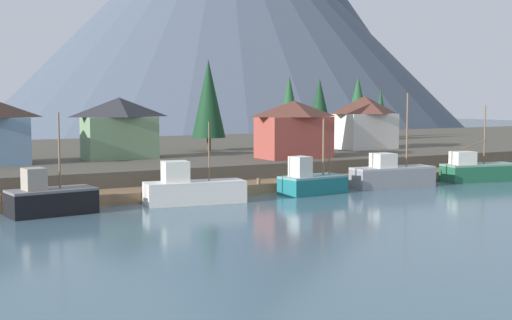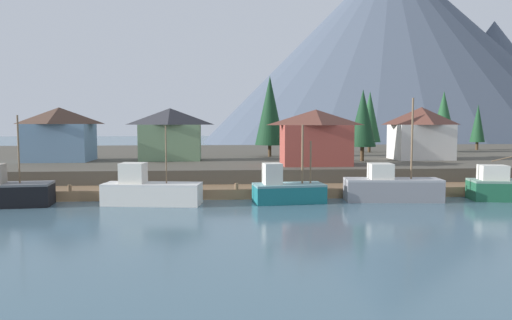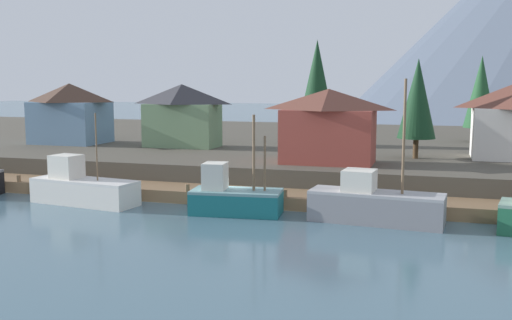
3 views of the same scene
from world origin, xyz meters
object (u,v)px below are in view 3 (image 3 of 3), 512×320
(house_blue, at_px, (70,113))
(house_green, at_px, (182,115))
(fishing_boat_teal, at_px, (234,198))
(fishing_boat_grey, at_px, (374,204))
(house_red, at_px, (328,126))
(conifer_near_left, at_px, (317,85))
(conifer_back_left, at_px, (417,99))
(fishing_boat_white, at_px, (82,188))
(conifer_mid_right, at_px, (481,92))

(house_blue, relative_size, house_green, 1.00)
(fishing_boat_teal, relative_size, fishing_boat_grey, 0.74)
(house_red, relative_size, house_green, 1.00)
(fishing_boat_grey, height_order, house_blue, fishing_boat_grey)
(fishing_boat_grey, xyz_separation_m, conifer_near_left, (-9.12, 25.59, 8.00))
(conifer_back_left, bearing_deg, fishing_boat_teal, -126.25)
(fishing_boat_white, relative_size, conifer_near_left, 0.78)
(fishing_boat_teal, distance_m, conifer_back_left, 22.01)
(fishing_boat_white, distance_m, conifer_mid_right, 47.93)
(fishing_boat_white, xyz_separation_m, house_red, (17.75, 11.27, 4.59))
(fishing_boat_white, xyz_separation_m, conifer_back_left, (25.10, 16.93, 6.85))
(house_red, bearing_deg, fishing_boat_grey, -64.76)
(house_blue, distance_m, house_green, 14.29)
(house_red, distance_m, conifer_near_left, 15.46)
(house_blue, relative_size, conifer_back_left, 0.89)
(fishing_boat_teal, bearing_deg, house_blue, 137.86)
(fishing_boat_white, bearing_deg, house_green, 98.37)
(fishing_boat_grey, xyz_separation_m, house_blue, (-37.34, 19.57, 4.78))
(fishing_boat_teal, bearing_deg, conifer_back_left, 47.61)
(fishing_boat_white, bearing_deg, conifer_near_left, 69.91)
(house_blue, bearing_deg, fishing_boat_grey, -27.66)
(fishing_boat_grey, distance_m, house_red, 13.02)
(conifer_mid_right, bearing_deg, fishing_boat_teal, -118.62)
(house_red, distance_m, house_blue, 33.26)
(conifer_near_left, relative_size, conifer_mid_right, 1.15)
(fishing_boat_teal, xyz_separation_m, fishing_boat_grey, (10.20, 0.15, 0.12))
(house_blue, relative_size, conifer_mid_right, 0.81)
(fishing_boat_grey, xyz_separation_m, house_red, (-5.20, 11.03, 4.55))
(conifer_back_left, bearing_deg, fishing_boat_grey, -97.35)
(fishing_boat_white, height_order, fishing_boat_teal, fishing_boat_teal)
(fishing_boat_white, height_order, conifer_mid_right, conifer_mid_right)
(fishing_boat_teal, height_order, conifer_mid_right, conifer_mid_right)
(house_red, distance_m, conifer_mid_right, 27.80)
(fishing_boat_teal, height_order, conifer_near_left, conifer_near_left)
(fishing_boat_teal, distance_m, fishing_boat_grey, 10.20)
(house_green, height_order, conifer_mid_right, conifer_mid_right)
(house_blue, xyz_separation_m, conifer_mid_right, (46.24, 15.27, 2.42))
(conifer_mid_right, bearing_deg, conifer_near_left, -152.81)
(house_green, relative_size, conifer_back_left, 0.89)
(fishing_boat_teal, height_order, house_blue, house_blue)
(fishing_boat_white, bearing_deg, conifer_mid_right, 55.84)
(fishing_boat_white, relative_size, fishing_boat_grey, 0.93)
(house_blue, xyz_separation_m, house_green, (14.29, 0.06, -0.04))
(fishing_boat_white, distance_m, house_blue, 24.95)
(house_green, height_order, conifer_back_left, conifer_back_left)
(fishing_boat_white, xyz_separation_m, house_blue, (-14.39, 19.81, 4.82))
(house_red, height_order, conifer_back_left, conifer_back_left)
(house_red, bearing_deg, house_green, 154.29)
(conifer_near_left, bearing_deg, house_blue, -167.96)
(fishing_boat_white, xyz_separation_m, house_green, (-0.10, 19.86, 4.78))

